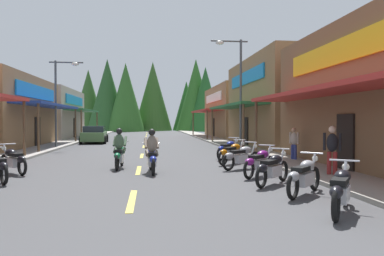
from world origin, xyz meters
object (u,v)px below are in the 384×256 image
at_px(parked_car_curbside, 94,135).
at_px(rider_cruising_lead, 152,155).
at_px(motorcycle_parked_left_4, 13,160).
at_px(motorcycle_parked_right_1, 304,176).
at_px(streetlamp_right, 235,79).
at_px(motorcycle_parked_right_0, 341,189).
at_px(motorcycle_parked_right_6, 228,149).
at_px(motorcycle_parked_right_5, 233,153).
at_px(pedestrian_browsing, 332,148).
at_px(motorcycle_parked_right_3, 260,162).
at_px(rider_cruising_trailing, 119,152).
at_px(motorcycle_parked_right_2, 272,168).
at_px(pedestrian_by_shop, 294,142).
at_px(streetlamp_left, 61,91).
at_px(motorcycle_parked_right_4, 242,156).

bearing_deg(parked_car_curbside, rider_cruising_lead, -168.69).
bearing_deg(motorcycle_parked_left_4, rider_cruising_lead, -135.64).
bearing_deg(motorcycle_parked_right_1, motorcycle_parked_left_4, 105.22).
distance_m(streetlamp_right, motorcycle_parked_left_4, 12.91).
bearing_deg(motorcycle_parked_left_4, motorcycle_parked_right_0, -168.64).
bearing_deg(motorcycle_parked_right_6, motorcycle_parked_right_0, -137.85).
height_order(motorcycle_parked_right_5, rider_cruising_lead, rider_cruising_lead).
bearing_deg(pedestrian_browsing, motorcycle_parked_left_4, 109.62).
bearing_deg(motorcycle_parked_right_1, motorcycle_parked_right_3, 47.75).
xyz_separation_m(streetlamp_right, parked_car_curbside, (-9.53, 9.91, -3.57)).
bearing_deg(motorcycle_parked_right_5, rider_cruising_trailing, 146.94).
distance_m(motorcycle_parked_left_4, rider_cruising_trailing, 3.73).
bearing_deg(motorcycle_parked_right_6, rider_cruising_trailing, 161.46).
distance_m(motorcycle_parked_right_2, motorcycle_parked_right_3, 1.55).
height_order(motorcycle_parked_right_6, rider_cruising_trailing, rider_cruising_trailing).
bearing_deg(motorcycle_parked_right_6, motorcycle_parked_right_2, -139.95).
bearing_deg(pedestrian_browsing, pedestrian_by_shop, 24.12).
height_order(rider_cruising_lead, rider_cruising_trailing, same).
height_order(streetlamp_left, motorcycle_parked_right_2, streetlamp_left).
height_order(streetlamp_right, motorcycle_parked_right_4, streetlamp_right).
bearing_deg(pedestrian_by_shop, pedestrian_browsing, 61.72).
distance_m(motorcycle_parked_left_4, rider_cruising_lead, 4.85).
relative_size(motorcycle_parked_right_6, rider_cruising_trailing, 0.78).
height_order(motorcycle_parked_right_4, parked_car_curbside, parked_car_curbside).
bearing_deg(motorcycle_parked_right_4, motorcycle_parked_right_1, -119.82).
bearing_deg(streetlamp_left, streetlamp_right, -20.17).
bearing_deg(pedestrian_by_shop, streetlamp_left, -57.87).
height_order(motorcycle_parked_right_5, rider_cruising_trailing, rider_cruising_trailing).
relative_size(pedestrian_browsing, parked_car_curbside, 0.39).
relative_size(motorcycle_parked_right_4, motorcycle_parked_right_5, 1.13).
bearing_deg(pedestrian_by_shop, motorcycle_parked_right_3, 33.79).
bearing_deg(motorcycle_parked_right_3, motorcycle_parked_right_5, 46.05).
height_order(motorcycle_parked_right_1, rider_cruising_trailing, rider_cruising_trailing).
bearing_deg(motorcycle_parked_right_6, motorcycle_parked_right_4, -142.30).
xyz_separation_m(motorcycle_parked_right_2, rider_cruising_lead, (-3.46, 2.83, 0.17)).
height_order(pedestrian_browsing, parked_car_curbside, pedestrian_browsing).
bearing_deg(motorcycle_parked_right_2, streetlamp_right, 35.64).
height_order(motorcycle_parked_right_0, rider_cruising_trailing, rider_cruising_trailing).
bearing_deg(motorcycle_parked_right_2, motorcycle_parked_right_5, 43.46).
relative_size(streetlamp_right, motorcycle_parked_right_5, 4.06).
bearing_deg(streetlamp_left, motorcycle_parked_right_4, -50.53).
height_order(motorcycle_parked_right_2, motorcycle_parked_right_3, same).
relative_size(streetlamp_right, rider_cruising_lead, 3.07).
distance_m(motorcycle_parked_right_5, pedestrian_browsing, 4.73).
xyz_separation_m(motorcycle_parked_right_5, parked_car_curbside, (-8.06, 15.60, 0.20)).
bearing_deg(motorcycle_parked_right_4, pedestrian_browsing, -79.67).
height_order(rider_cruising_trailing, pedestrian_browsing, pedestrian_browsing).
distance_m(streetlamp_left, motorcycle_parked_right_4, 14.99).
distance_m(streetlamp_right, motorcycle_parked_right_6, 5.47).
bearing_deg(motorcycle_parked_left_4, motorcycle_parked_right_2, -152.39).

